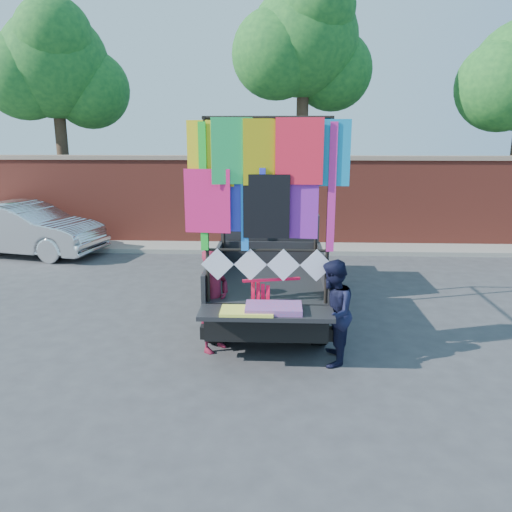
{
  "coord_description": "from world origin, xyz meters",
  "views": [
    {
      "loc": [
        0.29,
        -7.53,
        3.25
      ],
      "look_at": [
        -0.03,
        -0.21,
        1.44
      ],
      "focal_mm": 35.0,
      "sensor_mm": 36.0,
      "label": 1
    }
  ],
  "objects_px": {
    "pickup_truck": "(270,256)",
    "man": "(332,313)",
    "woman": "(214,301)",
    "sedan": "(24,229)"
  },
  "relations": [
    {
      "from": "pickup_truck",
      "to": "man",
      "type": "relative_size",
      "value": 3.6
    },
    {
      "from": "pickup_truck",
      "to": "woman",
      "type": "distance_m",
      "value": 2.59
    },
    {
      "from": "pickup_truck",
      "to": "woman",
      "type": "height_order",
      "value": "pickup_truck"
    },
    {
      "from": "woman",
      "to": "man",
      "type": "height_order",
      "value": "woman"
    },
    {
      "from": "sedan",
      "to": "woman",
      "type": "xyz_separation_m",
      "value": [
        5.93,
        -5.91,
        0.08
      ]
    },
    {
      "from": "pickup_truck",
      "to": "sedan",
      "type": "relative_size",
      "value": 1.27
    },
    {
      "from": "sedan",
      "to": "man",
      "type": "bearing_deg",
      "value": -117.33
    },
    {
      "from": "pickup_truck",
      "to": "sedan",
      "type": "bearing_deg",
      "value": 152.85
    },
    {
      "from": "pickup_truck",
      "to": "man",
      "type": "xyz_separation_m",
      "value": [
        0.93,
        -2.85,
        -0.11
      ]
    },
    {
      "from": "woman",
      "to": "man",
      "type": "xyz_separation_m",
      "value": [
        1.73,
        -0.39,
        -0.02
      ]
    }
  ]
}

